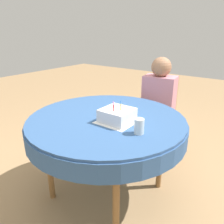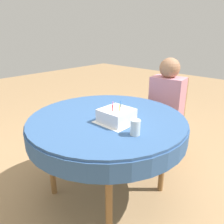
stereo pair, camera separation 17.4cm
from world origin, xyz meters
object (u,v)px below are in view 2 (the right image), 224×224
Objects in this scene: chair at (168,115)px; birthday_cake at (117,115)px; person at (166,101)px; drinking_glass at (135,127)px.

birthday_cake is at bearing -93.14° from chair.
drinking_glass is (0.32, -0.99, 0.11)m from person.
birthday_cake is (0.09, -1.00, 0.31)m from chair.
chair is at bearing 106.93° from drinking_glass.
drinking_glass is at bearing -18.71° from birthday_cake.
drinking_glass is at bearing -80.33° from person.
birthday_cake is at bearing 161.29° from drinking_glass.
person is 5.09× the size of birthday_cake.
person is (0.01, -0.09, 0.20)m from chair.
person is at bearing 94.58° from birthday_cake.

